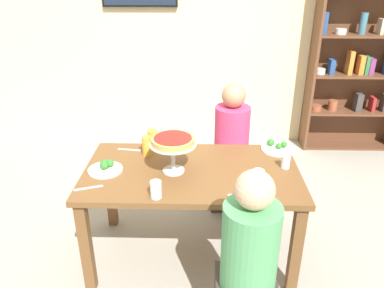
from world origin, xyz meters
name	(u,v)px	position (x,y,z in m)	size (l,w,h in m)	color
ground_plane	(192,253)	(0.00, 0.00, 0.00)	(12.00, 12.00, 0.00)	gray
rear_partition	(197,25)	(0.00, 2.20, 1.40)	(8.00, 0.12, 2.80)	beige
dining_table	(192,182)	(0.00, 0.00, 0.64)	(1.49, 0.83, 0.74)	brown
bookshelf	(363,54)	(1.87, 2.02, 1.13)	(1.11, 0.30, 2.21)	brown
diner_far_right	(231,156)	(0.33, 0.70, 0.49)	(0.34, 0.34, 1.15)	#382D28
diner_near_right	(247,278)	(0.32, -0.74, 0.49)	(0.34, 0.34, 1.15)	#382D28
deep_dish_pizza_stand	(173,143)	(-0.12, -0.02, 0.95)	(0.32, 0.32, 0.25)	silver
salad_plate_near_diner	(277,148)	(0.65, 0.33, 0.76)	(0.25, 0.25, 0.07)	white
salad_plate_far_diner	(106,167)	(-0.59, -0.02, 0.76)	(0.24, 0.24, 0.07)	white
beer_glass_amber_tall	(153,140)	(-0.31, 0.33, 0.81)	(0.08, 0.08, 0.15)	gold
beer_glass_amber_short	(147,146)	(-0.34, 0.22, 0.81)	(0.07, 0.07, 0.15)	gold
water_glass_clear_near	(258,177)	(0.43, -0.18, 0.79)	(0.07, 0.07, 0.10)	white
water_glass_clear_far	(286,162)	(0.65, 0.05, 0.79)	(0.06, 0.06, 0.09)	white
water_glass_clear_spare	(156,189)	(-0.21, -0.35, 0.79)	(0.07, 0.07, 0.11)	white
cutlery_fork_near	(130,150)	(-0.48, 0.30, 0.74)	(0.18, 0.02, 0.01)	silver
cutlery_knife_near	(242,195)	(0.32, -0.31, 0.74)	(0.18, 0.02, 0.01)	silver
cutlery_fork_far	(88,188)	(-0.65, -0.26, 0.74)	(0.18, 0.02, 0.01)	silver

